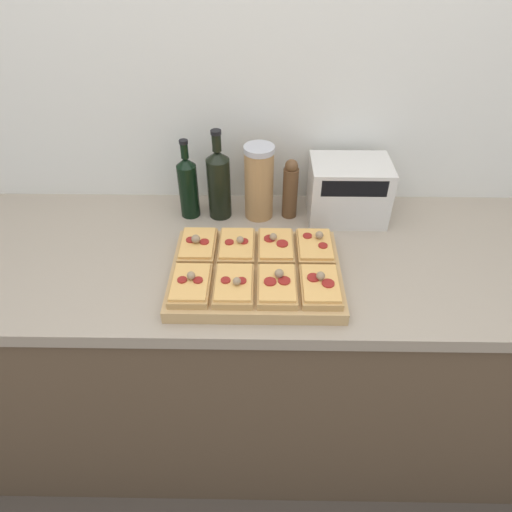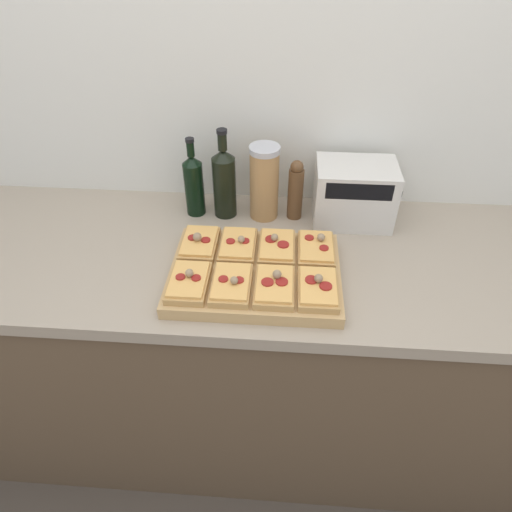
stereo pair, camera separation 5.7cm
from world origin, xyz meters
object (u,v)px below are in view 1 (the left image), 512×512
object	(u,v)px
cutting_board	(256,273)
toaster_oven	(348,190)
grain_jar_tall	(259,182)
pepper_mill	(290,189)
olive_oil_bottle	(188,186)
wine_bottle	(219,183)

from	to	relation	value
cutting_board	toaster_oven	bearing A→B (deg)	47.37
grain_jar_tall	pepper_mill	size ratio (longest dim) A/B	1.21
pepper_mill	toaster_oven	distance (m)	0.19
toaster_oven	olive_oil_bottle	bearing A→B (deg)	179.91
olive_oil_bottle	toaster_oven	bearing A→B (deg)	-0.09
pepper_mill	toaster_oven	xyz separation A→B (m)	(0.19, -0.00, -0.00)
grain_jar_tall	toaster_oven	xyz separation A→B (m)	(0.29, -0.00, -0.03)
cutting_board	grain_jar_tall	xyz separation A→B (m)	(0.01, 0.32, 0.11)
olive_oil_bottle	wine_bottle	size ratio (longest dim) A/B	0.89
wine_bottle	grain_jar_tall	distance (m)	0.13
pepper_mill	cutting_board	bearing A→B (deg)	-108.42
wine_bottle	grain_jar_tall	xyz separation A→B (m)	(0.13, -0.00, 0.00)
cutting_board	wine_bottle	bearing A→B (deg)	111.15
cutting_board	wine_bottle	xyz separation A→B (m)	(-0.12, 0.32, 0.10)
cutting_board	olive_oil_bottle	distance (m)	0.40
toaster_oven	pepper_mill	bearing A→B (deg)	179.74
cutting_board	wine_bottle	size ratio (longest dim) A/B	1.57
pepper_mill	toaster_oven	world-z (taller)	pepper_mill
olive_oil_bottle	pepper_mill	xyz separation A→B (m)	(0.33, 0.00, -0.01)
wine_bottle	toaster_oven	world-z (taller)	wine_bottle
olive_oil_bottle	toaster_oven	world-z (taller)	olive_oil_bottle
wine_bottle	pepper_mill	xyz separation A→B (m)	(0.23, -0.00, -0.02)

